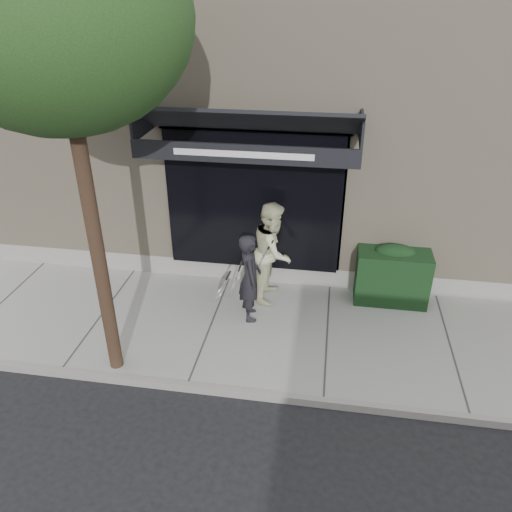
% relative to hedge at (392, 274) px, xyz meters
% --- Properties ---
extents(ground, '(80.00, 80.00, 0.00)m').
position_rel_hedge_xyz_m(ground, '(-1.10, -1.25, -0.66)').
color(ground, black).
rests_on(ground, ground).
extents(sidewalk, '(20.00, 3.00, 0.12)m').
position_rel_hedge_xyz_m(sidewalk, '(-1.10, -1.25, -0.60)').
color(sidewalk, '#989993').
rests_on(sidewalk, ground).
extents(curb, '(20.00, 0.10, 0.14)m').
position_rel_hedge_xyz_m(curb, '(-1.10, -2.80, -0.59)').
color(curb, gray).
rests_on(curb, ground).
extents(building_facade, '(14.30, 8.04, 5.64)m').
position_rel_hedge_xyz_m(building_facade, '(-1.11, 3.71, 2.08)').
color(building_facade, tan).
rests_on(building_facade, ground).
extents(hedge, '(1.30, 0.70, 1.14)m').
position_rel_hedge_xyz_m(hedge, '(0.00, 0.00, 0.00)').
color(hedge, black).
rests_on(hedge, sidewalk).
extents(street_tree, '(3.00, 3.00, 6.28)m').
position_rel_hedge_xyz_m(street_tree, '(-4.30, -2.55, 4.32)').
color(street_tree, black).
rests_on(street_tree, ground).
extents(pedestrian_front, '(0.83, 0.82, 1.60)m').
position_rel_hedge_xyz_m(pedestrian_front, '(-2.47, -0.96, 0.26)').
color(pedestrian_front, black).
rests_on(pedestrian_front, sidewalk).
extents(pedestrian_back, '(0.78, 0.97, 1.88)m').
position_rel_hedge_xyz_m(pedestrian_back, '(-2.17, -0.22, 0.40)').
color(pedestrian_back, beige).
rests_on(pedestrian_back, sidewalk).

